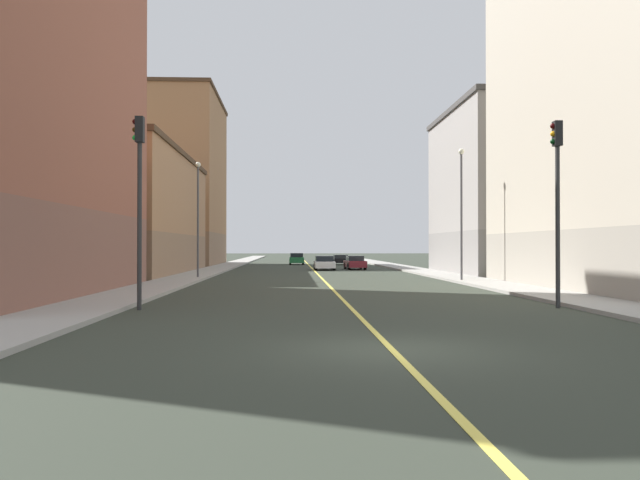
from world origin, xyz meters
TOP-DOWN VIEW (x-y plane):
  - ground_plane at (0.00, 0.00)m, footprint 400.00×400.00m
  - sidewalk_left at (9.27, 49.00)m, footprint 2.92×168.00m
  - sidewalk_right at (-9.27, 49.00)m, footprint 2.92×168.00m
  - lane_center_stripe at (0.00, 49.00)m, footprint 0.16×154.00m
  - building_left_mid at (16.21, 37.81)m, footprint 11.26×16.12m
  - building_right_midblock at (-16.21, 38.79)m, footprint 11.26×25.07m
  - building_right_distant at (-16.21, 63.24)m, footprint 11.26×18.25m
  - traffic_light_left_near at (7.40, 8.92)m, footprint 0.40×0.32m
  - traffic_light_right_near at (-7.43, 8.92)m, footprint 0.40×0.32m
  - street_lamp_left_near at (8.41, 25.60)m, footprint 0.36×0.36m
  - street_lamp_right_near at (-8.41, 29.90)m, footprint 0.36×0.36m
  - car_green at (-1.42, 66.09)m, footprint 1.84×4.23m
  - car_black at (3.92, 65.08)m, footprint 2.04×4.14m
  - car_white at (1.03, 47.08)m, footprint 1.94×4.55m
  - car_maroon at (4.08, 48.48)m, footprint 1.92×4.46m

SIDE VIEW (x-z plane):
  - ground_plane at x=0.00m, z-range 0.00..0.00m
  - lane_center_stripe at x=0.00m, z-range 0.00..0.01m
  - sidewalk_left at x=9.27m, z-range 0.00..0.15m
  - sidewalk_right at x=-9.27m, z-range 0.00..0.15m
  - car_black at x=3.92m, z-range -0.01..1.20m
  - car_maroon at x=4.08m, z-range -0.02..1.29m
  - car_white at x=1.03m, z-range -0.01..1.32m
  - car_green at x=-1.42m, z-range -0.01..1.40m
  - traffic_light_left_near at x=7.40m, z-range 0.93..7.65m
  - traffic_light_right_near at x=-7.43m, z-range 0.94..7.67m
  - street_lamp_right_near at x=-8.41m, z-range 0.92..8.70m
  - building_right_midblock at x=-16.21m, z-range 0.01..9.81m
  - street_lamp_left_near at x=8.41m, z-range 0.93..9.07m
  - building_left_mid at x=16.21m, z-range 0.01..13.43m
  - building_right_distant at x=-16.21m, z-range 0.01..20.04m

